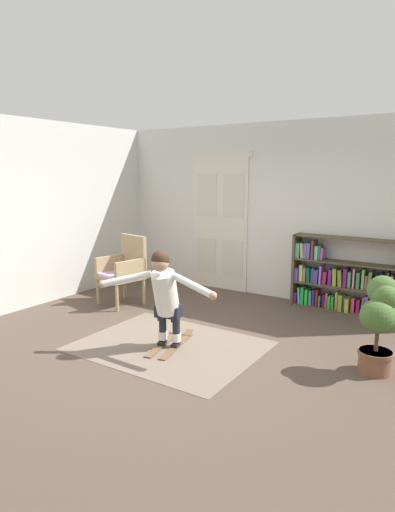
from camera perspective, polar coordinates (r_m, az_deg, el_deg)
ground_plane at (r=5.50m, az=-1.16°, el=-11.43°), size 7.20×7.20×0.00m
back_wall at (r=7.41m, az=10.26°, el=5.73°), size 6.00×0.10×2.90m
side_wall_left at (r=7.49m, az=-18.79°, el=5.38°), size 0.10×6.00×2.90m
double_door at (r=7.85m, az=2.96°, el=4.54°), size 1.22×0.05×2.45m
rug at (r=5.45m, az=-3.66°, el=-11.61°), size 2.16×1.68×0.01m
bookshelf at (r=6.98m, az=18.56°, el=-3.13°), size 1.68×0.30×1.14m
wicker_chair at (r=7.08m, az=-9.57°, el=-1.58°), size 0.71×0.71×1.10m
potted_plant at (r=4.92m, az=22.81°, el=-7.44°), size 0.39×0.54×1.03m
skis_pair at (r=5.47m, az=-3.52°, el=-11.31°), size 0.45×0.92×0.07m
person_skier at (r=5.11m, az=-4.33°, el=-4.63°), size 1.43×0.71×1.15m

